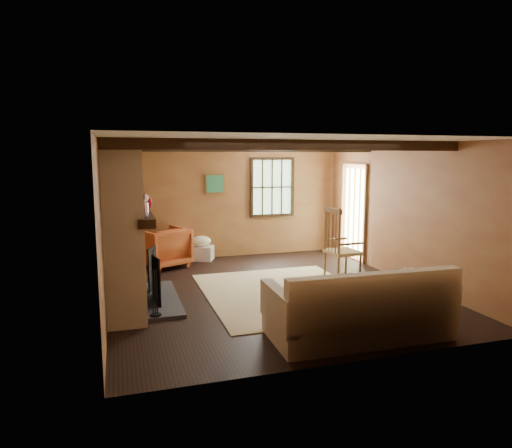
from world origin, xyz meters
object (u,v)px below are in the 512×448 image
object	(u,v)px
rocking_chair	(340,249)
armchair	(164,247)
fireplace	(125,231)
sofa	(361,312)
laundry_basket	(201,253)

from	to	relation	value
rocking_chair	armchair	world-z (taller)	rocking_chair
fireplace	sofa	bearing A→B (deg)	-38.81
rocking_chair	armchair	distance (m)	3.47
fireplace	rocking_chair	distance (m)	3.70
fireplace	rocking_chair	size ratio (longest dim) A/B	1.83
sofa	armchair	distance (m)	4.73
armchair	sofa	bearing A→B (deg)	90.40
fireplace	laundry_basket	xyz separation A→B (m)	(1.57, 2.53, -0.95)
fireplace	rocking_chair	bearing A→B (deg)	3.95
rocking_chair	fireplace	bearing A→B (deg)	88.76
fireplace	laundry_basket	size ratio (longest dim) A/B	4.80
sofa	armchair	xyz separation A→B (m)	(-1.92, 4.32, 0.08)
rocking_chair	sofa	bearing A→B (deg)	152.83
sofa	fireplace	bearing A→B (deg)	142.23
rocking_chair	sofa	size ratio (longest dim) A/B	0.59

